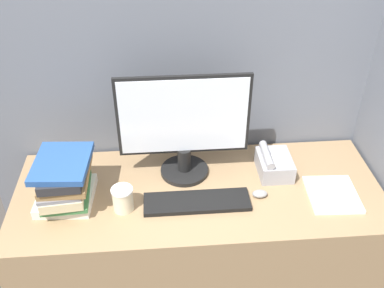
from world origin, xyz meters
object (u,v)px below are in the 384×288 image
object	(u,v)px
keyboard	(197,202)
desk_telephone	(274,164)
mouse	(260,194)
monitor	(184,128)
book_stack	(64,181)
coffee_cup	(123,199)

from	to	relation	value
keyboard	desk_telephone	world-z (taller)	desk_telephone
mouse	desk_telephone	xyz separation A→B (m)	(0.10, 0.16, 0.03)
monitor	book_stack	world-z (taller)	monitor
book_stack	monitor	bearing A→B (deg)	16.69
book_stack	desk_telephone	size ratio (longest dim) A/B	1.59
monitor	desk_telephone	bearing A→B (deg)	-4.92
keyboard	book_stack	world-z (taller)	book_stack
keyboard	mouse	distance (m)	0.28
keyboard	coffee_cup	distance (m)	0.32
coffee_cup	desk_telephone	distance (m)	0.72
monitor	mouse	xyz separation A→B (m)	(0.32, -0.20, -0.23)
monitor	coffee_cup	size ratio (longest dim) A/B	5.35
coffee_cup	desk_telephone	world-z (taller)	desk_telephone
mouse	book_stack	xyz separation A→B (m)	(-0.84, 0.04, 0.09)
desk_telephone	coffee_cup	bearing A→B (deg)	-164.45
coffee_cup	keyboard	bearing A→B (deg)	0.98
book_stack	mouse	bearing A→B (deg)	-2.91
monitor	coffee_cup	world-z (taller)	monitor
keyboard	monitor	bearing A→B (deg)	99.96
book_stack	keyboard	bearing A→B (deg)	-6.80
mouse	desk_telephone	distance (m)	0.19
coffee_cup	book_stack	size ratio (longest dim) A/B	0.35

